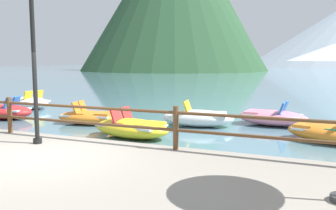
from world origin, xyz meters
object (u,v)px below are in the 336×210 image
pedal_boat_0 (5,111)px  pedal_boat_3 (198,118)px  pedal_boat_1 (30,102)px  pedal_boat_5 (132,128)px  lamp_post (33,35)px  pedal_boat_2 (330,133)px  pedal_boat_4 (89,117)px  pedal_boat_6 (272,117)px

pedal_boat_0 → pedal_boat_3: 7.73m
pedal_boat_1 → pedal_boat_5: pedal_boat_5 is taller
pedal_boat_0 → pedal_boat_1: (-1.44, 2.86, -0.01)m
lamp_post → pedal_boat_2: lamp_post is taller
pedal_boat_4 → pedal_boat_6: (6.22, 2.33, 0.03)m
pedal_boat_2 → pedal_boat_4: (-8.08, -0.14, -0.02)m
lamp_post → pedal_boat_2: (6.31, 4.69, -2.61)m
lamp_post → pedal_boat_0: bearing=142.8°
pedal_boat_1 → pedal_boat_4: 5.76m
pedal_boat_4 → pedal_boat_5: pedal_boat_5 is taller
lamp_post → pedal_boat_0: lamp_post is taller
lamp_post → pedal_boat_2: bearing=36.6°
lamp_post → pedal_boat_4: bearing=111.2°
pedal_boat_0 → pedal_boat_5: bearing=-10.1°
pedal_boat_0 → pedal_boat_2: pedal_boat_0 is taller
lamp_post → pedal_boat_1: lamp_post is taller
lamp_post → pedal_boat_5: bearing=75.0°
pedal_boat_0 → pedal_boat_5: (6.34, -1.12, -0.00)m
pedal_boat_1 → pedal_boat_4: pedal_boat_1 is taller
pedal_boat_0 → pedal_boat_2: (11.83, 0.50, -0.03)m
pedal_boat_0 → pedal_boat_3: size_ratio=0.91×
pedal_boat_1 → pedal_boat_3: pedal_boat_3 is taller
pedal_boat_4 → pedal_boat_3: bearing=15.4°
pedal_boat_0 → pedal_boat_5: pedal_boat_0 is taller
pedal_boat_0 → pedal_boat_6: size_ratio=0.95×
pedal_boat_2 → pedal_boat_1: bearing=169.9°
lamp_post → pedal_boat_3: bearing=69.6°
pedal_boat_1 → pedal_boat_3: size_ratio=0.96×
pedal_boat_5 → pedal_boat_1: bearing=152.9°
pedal_boat_0 → pedal_boat_1: pedal_boat_0 is taller
pedal_boat_3 → pedal_boat_4: bearing=-164.6°
pedal_boat_5 → pedal_boat_6: (3.64, 3.81, -0.01)m
pedal_boat_3 → pedal_boat_5: (-1.26, -2.54, -0.01)m
pedal_boat_2 → pedal_boat_6: size_ratio=1.05×
lamp_post → pedal_boat_2: 8.29m
pedal_boat_1 → pedal_boat_4: size_ratio=1.02×
pedal_boat_6 → pedal_boat_5: bearing=-133.6°
pedal_boat_5 → lamp_post: bearing=-105.0°
pedal_boat_2 → pedal_boat_4: pedal_boat_2 is taller
pedal_boat_5 → pedal_boat_4: bearing=150.2°
lamp_post → pedal_boat_0: 7.39m
lamp_post → pedal_boat_3: 6.51m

